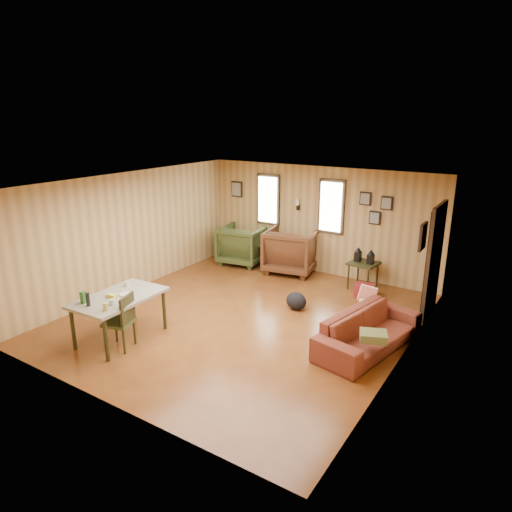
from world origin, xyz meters
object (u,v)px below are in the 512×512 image
(end_table, at_px, (265,250))
(dining_table, at_px, (118,300))
(recliner_brown, at_px, (291,248))
(sofa, at_px, (369,325))
(recliner_green, at_px, (242,243))
(side_table, at_px, (364,261))

(end_table, relative_size, dining_table, 0.44)
(recliner_brown, height_order, dining_table, recliner_brown)
(sofa, xyz_separation_m, dining_table, (-3.46, -1.85, 0.28))
(recliner_green, xyz_separation_m, end_table, (0.54, 0.18, -0.15))
(end_table, distance_m, side_table, 2.53)
(side_table, relative_size, dining_table, 0.59)
(sofa, bearing_deg, side_table, 33.89)
(recliner_green, height_order, side_table, recliner_green)
(recliner_brown, bearing_deg, recliner_green, -6.96)
(dining_table, bearing_deg, recliner_green, 95.36)
(sofa, relative_size, side_table, 2.29)
(end_table, bearing_deg, dining_table, -89.78)
(sofa, relative_size, recliner_brown, 1.78)
(dining_table, bearing_deg, sofa, 26.07)
(recliner_brown, distance_m, recliner_green, 1.30)
(sofa, xyz_separation_m, recliner_brown, (-2.72, 2.52, 0.17))
(end_table, bearing_deg, sofa, -37.05)
(sofa, distance_m, end_table, 4.36)
(side_table, bearing_deg, recliner_green, 179.23)
(side_table, xyz_separation_m, dining_table, (-2.49, -4.25, 0.08))
(recliner_brown, bearing_deg, dining_table, 69.84)
(recliner_brown, bearing_deg, end_table, -18.25)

